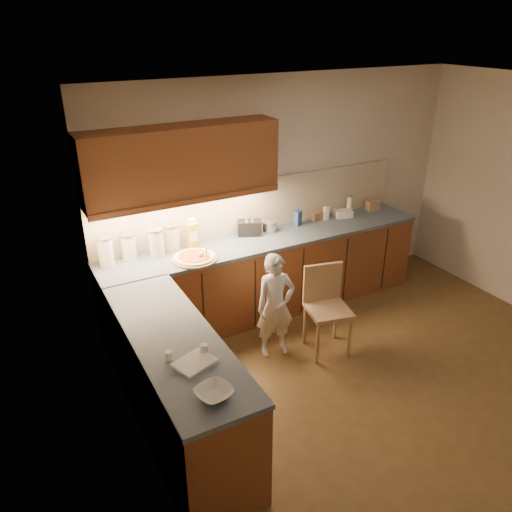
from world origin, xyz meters
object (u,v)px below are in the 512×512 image
toaster (249,228)px  oil_jug (192,235)px  pizza_on_board (195,258)px  wooden_chair (326,303)px  child (275,306)px

toaster → oil_jug: bearing=-154.4°
pizza_on_board → wooden_chair: (1.07, -0.78, -0.42)m
oil_jug → toaster: oil_jug is taller
wooden_chair → oil_jug: size_ratio=2.78×
pizza_on_board → oil_jug: bearing=71.5°
child → toaster: (0.20, 0.93, 0.46)m
child → wooden_chair: (0.50, -0.15, -0.02)m
pizza_on_board → oil_jug: (0.09, 0.27, 0.13)m
wooden_chair → toaster: bearing=117.9°
child → oil_jug: bearing=126.4°
pizza_on_board → child: size_ratio=0.42×
pizza_on_board → wooden_chair: bearing=-36.1°
pizza_on_board → wooden_chair: size_ratio=0.51×
wooden_chair → pizza_on_board: bearing=156.5°
oil_jug → wooden_chair: bearing=-47.1°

